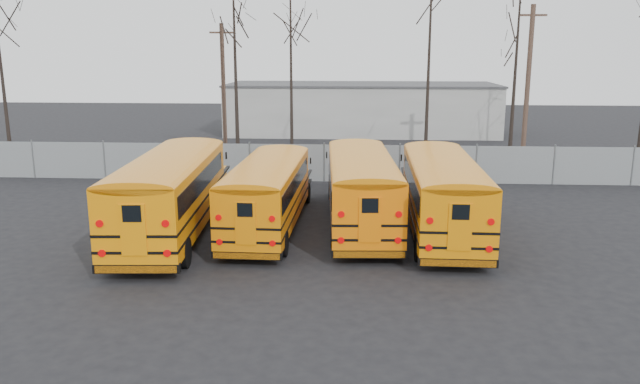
# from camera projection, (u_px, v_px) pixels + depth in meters

# --- Properties ---
(ground) EXTENTS (120.00, 120.00, 0.00)m
(ground) POSITION_uv_depth(u_px,v_px,m) (305.00, 253.00, 21.75)
(ground) COLOR black
(ground) RESTS_ON ground
(fence) EXTENTS (40.00, 0.04, 2.00)m
(fence) POSITION_uv_depth(u_px,v_px,m) (324.00, 163.00, 33.19)
(fence) COLOR gray
(fence) RESTS_ON ground
(distant_building) EXTENTS (22.00, 8.00, 4.00)m
(distant_building) POSITION_uv_depth(u_px,v_px,m) (361.00, 109.00, 52.30)
(distant_building) COLOR #B5B4AF
(distant_building) RESTS_ON ground
(bus_a) EXTENTS (3.35, 11.51, 3.18)m
(bus_a) POSITION_uv_depth(u_px,v_px,m) (172.00, 188.00, 23.36)
(bus_a) COLOR black
(bus_a) RESTS_ON ground
(bus_b) EXTENTS (2.53, 10.13, 2.82)m
(bus_b) POSITION_uv_depth(u_px,v_px,m) (268.00, 188.00, 24.19)
(bus_b) COLOR black
(bus_b) RESTS_ON ground
(bus_c) EXTENTS (3.08, 10.84, 3.00)m
(bus_c) POSITION_uv_depth(u_px,v_px,m) (361.00, 184.00, 24.53)
(bus_c) COLOR black
(bus_c) RESTS_ON ground
(bus_d) EXTENTS (2.59, 10.79, 3.01)m
(bus_d) POSITION_uv_depth(u_px,v_px,m) (442.00, 188.00, 23.71)
(bus_d) COLOR black
(bus_d) RESTS_ON ground
(utility_pole_left) EXTENTS (1.47, 0.59, 8.49)m
(utility_pole_left) POSITION_uv_depth(u_px,v_px,m) (224.00, 91.00, 39.35)
(utility_pole_left) COLOR #463227
(utility_pole_left) RESTS_ON ground
(utility_pole_right) EXTENTS (1.70, 0.30, 9.53)m
(utility_pole_right) POSITION_uv_depth(u_px,v_px,m) (528.00, 83.00, 38.00)
(utility_pole_right) COLOR #4C362B
(utility_pole_right) RESTS_ON ground
(tree_0) EXTENTS (0.26, 0.26, 12.39)m
(tree_0) POSITION_uv_depth(u_px,v_px,m) (0.00, 62.00, 35.14)
(tree_0) COLOR black
(tree_0) RESTS_ON ground
(tree_1) EXTENTS (0.26, 0.26, 11.36)m
(tree_1) POSITION_uv_depth(u_px,v_px,m) (236.00, 70.00, 37.01)
(tree_1) COLOR black
(tree_1) RESTS_ON ground
(tree_2) EXTENTS (0.26, 0.26, 12.28)m
(tree_2) POSITION_uv_depth(u_px,v_px,m) (291.00, 63.00, 35.86)
(tree_2) COLOR black
(tree_2) RESTS_ON ground
(tree_3) EXTENTS (0.26, 0.26, 12.57)m
(tree_3) POSITION_uv_depth(u_px,v_px,m) (429.00, 61.00, 33.93)
(tree_3) COLOR black
(tree_3) RESTS_ON ground
(tree_4) EXTENTS (0.26, 0.26, 10.47)m
(tree_4) POSITION_uv_depth(u_px,v_px,m) (515.00, 80.00, 34.65)
(tree_4) COLOR black
(tree_4) RESTS_ON ground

